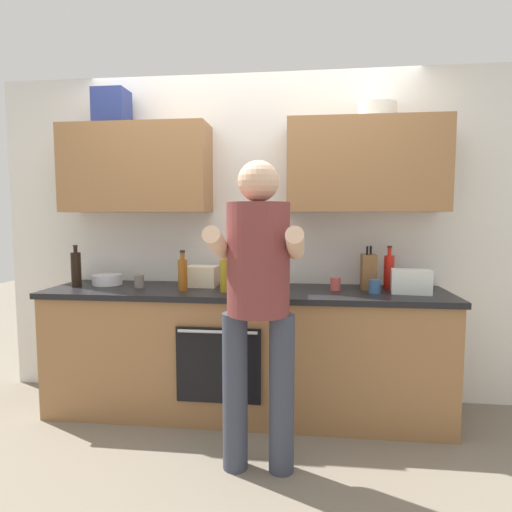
{
  "coord_description": "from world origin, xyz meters",
  "views": [
    {
      "loc": [
        0.42,
        -2.97,
        1.42
      ],
      "look_at": [
        0.09,
        -0.1,
        1.15
      ],
      "focal_mm": 29.98,
      "sensor_mm": 36.0,
      "label": 1
    }
  ],
  "objects": [
    {
      "name": "ground_plane",
      "position": [
        0.0,
        0.0,
        0.0
      ],
      "size": [
        12.0,
        12.0,
        0.0
      ],
      "primitive_type": "plane",
      "color": "#756B5B"
    },
    {
      "name": "back_wall_unit",
      "position": [
        -0.01,
        0.28,
        1.49
      ],
      "size": [
        4.0,
        0.38,
        2.5
      ],
      "color": "silver",
      "rests_on": "ground"
    },
    {
      "name": "counter",
      "position": [
        -0.0,
        -0.0,
        0.45
      ],
      "size": [
        2.84,
        0.67,
        0.9
      ],
      "color": "olive",
      "rests_on": "ground"
    },
    {
      "name": "person_standing",
      "position": [
        0.18,
        -0.7,
        1.01
      ],
      "size": [
        0.49,
        0.45,
        1.71
      ],
      "color": "#383D4C",
      "rests_on": "ground"
    },
    {
      "name": "bottle_soda",
      "position": [
        0.28,
        0.01,
        1.02
      ],
      "size": [
        0.07,
        0.07,
        0.28
      ],
      "color": "#198C33",
      "rests_on": "counter"
    },
    {
      "name": "bottle_syrup",
      "position": [
        -0.42,
        -0.08,
        1.02
      ],
      "size": [
        0.06,
        0.06,
        0.28
      ],
      "color": "#8C4C14",
      "rests_on": "counter"
    },
    {
      "name": "bottle_oil",
      "position": [
        -0.12,
        -0.11,
        1.02
      ],
      "size": [
        0.06,
        0.06,
        0.28
      ],
      "color": "olive",
      "rests_on": "counter"
    },
    {
      "name": "bottle_soy",
      "position": [
        -1.25,
        -0.02,
        1.03
      ],
      "size": [
        0.07,
        0.07,
        0.31
      ],
      "color": "black",
      "rests_on": "counter"
    },
    {
      "name": "bottle_vinegar",
      "position": [
        0.16,
        -0.11,
        1.03
      ],
      "size": [
        0.08,
        0.08,
        0.32
      ],
      "color": "brown",
      "rests_on": "counter"
    },
    {
      "name": "bottle_hotsauce",
      "position": [
        1.03,
        0.17,
        1.03
      ],
      "size": [
        0.07,
        0.07,
        0.31
      ],
      "color": "red",
      "rests_on": "counter"
    },
    {
      "name": "cup_ceramic",
      "position": [
        0.64,
        0.04,
        0.95
      ],
      "size": [
        0.07,
        0.07,
        0.09
      ],
      "primitive_type": "cylinder",
      "color": "#BF4C47",
      "rests_on": "counter"
    },
    {
      "name": "cup_stoneware",
      "position": [
        -0.78,
        0.0,
        0.95
      ],
      "size": [
        0.07,
        0.07,
        0.09
      ],
      "primitive_type": "cylinder",
      "color": "slate",
      "rests_on": "counter"
    },
    {
      "name": "cup_tea",
      "position": [
        0.89,
        -0.05,
        0.95
      ],
      "size": [
        0.08,
        0.08,
        0.09
      ],
      "primitive_type": "cylinder",
      "color": "#33598C",
      "rests_on": "counter"
    },
    {
      "name": "mixing_bowl",
      "position": [
        -1.07,
        0.1,
        0.94
      ],
      "size": [
        0.22,
        0.22,
        0.08
      ],
      "primitive_type": "cylinder",
      "color": "silver",
      "rests_on": "counter"
    },
    {
      "name": "knife_block",
      "position": [
        0.88,
        0.12,
        1.03
      ],
      "size": [
        0.1,
        0.14,
        0.31
      ],
      "color": "brown",
      "rests_on": "counter"
    },
    {
      "name": "grocery_bag_crisps",
      "position": [
        0.03,
        0.1,
        0.97
      ],
      "size": [
        0.29,
        0.26,
        0.14
      ],
      "primitive_type": "cube",
      "rotation": [
        0.0,
        0.0,
        -0.26
      ],
      "color": "red",
      "rests_on": "counter"
    },
    {
      "name": "grocery_bag_rice",
      "position": [
        -0.33,
        0.1,
        0.98
      ],
      "size": [
        0.23,
        0.18,
        0.15
      ],
      "primitive_type": "cube",
      "rotation": [
        0.0,
        0.0,
        -0.05
      ],
      "color": "beige",
      "rests_on": "counter"
    },
    {
      "name": "grocery_bag_produce",
      "position": [
        1.14,
        -0.02,
        0.98
      ],
      "size": [
        0.28,
        0.19,
        0.16
      ],
      "primitive_type": "cube",
      "rotation": [
        0.0,
        0.0,
        -0.14
      ],
      "color": "silver",
      "rests_on": "counter"
    }
  ]
}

